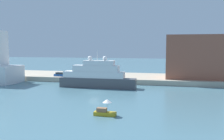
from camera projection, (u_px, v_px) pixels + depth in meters
name	position (u px, v px, depth m)	size (l,w,h in m)	color
ground	(94.00, 93.00, 65.73)	(400.00, 400.00, 0.00)	slate
quay_dock	(116.00, 78.00, 91.47)	(110.00, 21.31, 1.68)	#ADA38E
large_yacht	(96.00, 77.00, 73.73)	(22.94, 3.54, 11.41)	#4C4C51
small_motorboat	(105.00, 110.00, 43.76)	(3.94, 1.62, 2.97)	#B7991E
harbor_building	(193.00, 57.00, 82.68)	(17.68, 12.20, 14.34)	#93513D
parked_car	(60.00, 75.00, 88.76)	(4.51, 1.84, 1.37)	#1E4C99
person_figure	(72.00, 74.00, 89.67)	(0.36, 0.36, 1.69)	#4C4C4C
mooring_bollard	(121.00, 78.00, 81.84)	(0.45, 0.45, 0.72)	black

